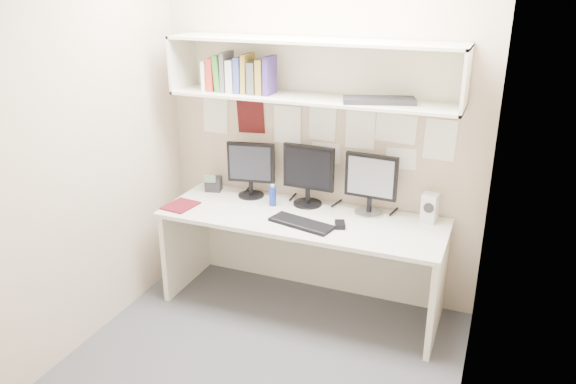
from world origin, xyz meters
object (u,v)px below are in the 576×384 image
at_px(desk_phone, 213,184).
at_px(desk, 302,262).
at_px(monitor_left, 251,167).
at_px(monitor_right, 371,182).
at_px(speaker, 430,208).
at_px(keyboard, 301,223).
at_px(monitor_center, 308,173).
at_px(maroon_notebook, 181,206).

bearing_deg(desk_phone, desk, -30.09).
xyz_separation_m(monitor_left, monitor_right, (0.92, -0.00, 0.01)).
bearing_deg(speaker, desk_phone, -172.25).
bearing_deg(speaker, keyboard, -147.31).
height_order(desk, keyboard, keyboard).
bearing_deg(monitor_right, monitor_center, -176.30).
bearing_deg(desk_phone, monitor_left, -13.92).
bearing_deg(maroon_notebook, desk, 17.82).
bearing_deg(desk, monitor_left, 156.19).
bearing_deg(monitor_right, desk_phone, -175.81).
bearing_deg(maroon_notebook, desk_phone, 87.14).
bearing_deg(monitor_right, speaker, 4.63).
relative_size(monitor_right, desk_phone, 2.97).
xyz_separation_m(keyboard, maroon_notebook, (-0.94, -0.02, -0.00)).
distance_m(keyboard, desk_phone, 0.94).
relative_size(desk, monitor_left, 4.77).
relative_size(keyboard, maroon_notebook, 1.87).
height_order(monitor_center, maroon_notebook, monitor_center).
distance_m(monitor_center, monitor_right, 0.46).
relative_size(keyboard, desk_phone, 3.08).
distance_m(speaker, maroon_notebook, 1.77).
height_order(speaker, maroon_notebook, speaker).
bearing_deg(desk_phone, keyboard, -38.25).
relative_size(monitor_right, speaker, 2.15).
distance_m(desk, keyboard, 0.41).
xyz_separation_m(keyboard, speaker, (0.79, 0.38, 0.09)).
distance_m(desk, monitor_center, 0.65).
xyz_separation_m(desk, monitor_center, (-0.04, 0.22, 0.61)).
relative_size(monitor_center, desk_phone, 3.07).
height_order(monitor_left, monitor_center, monitor_center).
distance_m(monitor_right, desk_phone, 1.26).
bearing_deg(monitor_center, desk_phone, -177.18).
height_order(monitor_right, keyboard, monitor_right).
bearing_deg(desk_phone, monitor_right, -15.33).
height_order(desk, maroon_notebook, maroon_notebook).
height_order(monitor_left, keyboard, monitor_left).
bearing_deg(monitor_right, keyboard, -131.61).
bearing_deg(monitor_right, desk, -148.96).
relative_size(monitor_left, keyboard, 0.93).
distance_m(desk, desk_phone, 0.95).
xyz_separation_m(monitor_center, desk_phone, (-0.78, -0.01, -0.19)).
xyz_separation_m(monitor_center, monitor_right, (0.46, 0.00, -0.01)).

